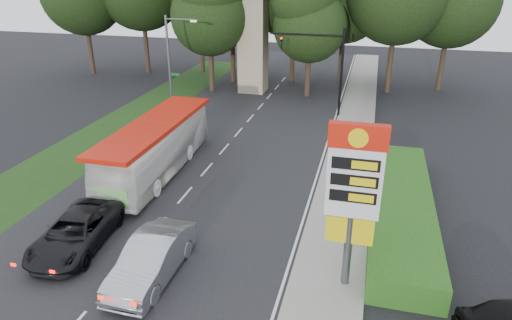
% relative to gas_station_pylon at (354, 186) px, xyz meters
% --- Properties ---
extents(ground, '(120.00, 120.00, 0.00)m').
position_rel_gas_station_pylon_xyz_m(ground, '(-9.20, -1.99, -4.45)').
color(ground, black).
rests_on(ground, ground).
extents(road_surface, '(14.00, 80.00, 0.02)m').
position_rel_gas_station_pylon_xyz_m(road_surface, '(-9.20, 10.01, -4.44)').
color(road_surface, black).
rests_on(road_surface, ground).
extents(sidewalk_right, '(3.00, 80.00, 0.12)m').
position_rel_gas_station_pylon_xyz_m(sidewalk_right, '(-0.70, 10.01, -4.39)').
color(sidewalk_right, gray).
rests_on(sidewalk_right, ground).
extents(grass_verge_left, '(5.00, 50.00, 0.02)m').
position_rel_gas_station_pylon_xyz_m(grass_verge_left, '(-18.70, 16.01, -4.44)').
color(grass_verge_left, '#193814').
rests_on(grass_verge_left, ground).
extents(hedge, '(3.00, 14.00, 1.20)m').
position_rel_gas_station_pylon_xyz_m(hedge, '(2.30, 6.01, -3.85)').
color(hedge, '#224F15').
rests_on(hedge, ground).
extents(gas_station_pylon, '(2.10, 0.45, 6.85)m').
position_rel_gas_station_pylon_xyz_m(gas_station_pylon, '(0.00, 0.00, 0.00)').
color(gas_station_pylon, '#59595E').
rests_on(gas_station_pylon, ground).
extents(traffic_signal_mast, '(6.10, 0.35, 7.20)m').
position_rel_gas_station_pylon_xyz_m(traffic_signal_mast, '(-3.52, 22.00, 0.22)').
color(traffic_signal_mast, black).
rests_on(traffic_signal_mast, ground).
extents(streetlight_signs, '(2.75, 0.98, 8.00)m').
position_rel_gas_station_pylon_xyz_m(streetlight_signs, '(-16.19, 20.01, -0.01)').
color(streetlight_signs, '#59595E').
rests_on(streetlight_signs, ground).
extents(monument, '(3.00, 3.00, 10.05)m').
position_rel_gas_station_pylon_xyz_m(monument, '(-11.20, 28.01, 0.66)').
color(monument, gray).
rests_on(monument, ground).
extents(tree_monument_left, '(7.28, 7.28, 14.30)m').
position_rel_gas_station_pylon_xyz_m(tree_monument_left, '(-15.20, 27.01, 4.23)').
color(tree_monument_left, '#2D2116').
rests_on(tree_monument_left, ground).
extents(tree_monument_right, '(6.72, 6.72, 13.20)m').
position_rel_gas_station_pylon_xyz_m(tree_monument_right, '(-5.70, 27.51, 3.56)').
color(tree_monument_right, '#2D2116').
rests_on(tree_monument_right, ground).
extents(transit_bus, '(3.10, 11.57, 3.20)m').
position_rel_gas_station_pylon_xyz_m(transit_bus, '(-12.01, 8.01, -2.85)').
color(transit_bus, white).
rests_on(transit_bus, ground).
extents(sedan_silver, '(1.91, 5.30, 1.74)m').
position_rel_gas_station_pylon_xyz_m(sedan_silver, '(-7.70, -1.46, -3.58)').
color(sedan_silver, '#A5A8AD').
rests_on(sedan_silver, ground).
extents(suv_charcoal, '(3.16, 5.81, 1.55)m').
position_rel_gas_station_pylon_xyz_m(suv_charcoal, '(-12.00, -0.33, -3.68)').
color(suv_charcoal, black).
rests_on(suv_charcoal, ground).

